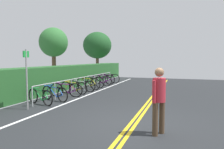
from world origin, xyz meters
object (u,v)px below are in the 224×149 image
Objects in this scene: bicycle_9 at (109,78)px; pedestrian at (159,96)px; bike_rack at (84,80)px; bicycle_8 at (103,79)px; tree_far_right at (97,45)px; bicycle_5 at (88,83)px; bicycle_7 at (100,81)px; bicycle_4 at (82,86)px; bicycle_1 at (55,93)px; bicycle_3 at (74,88)px; bicycle_2 at (66,90)px; sign_post_near at (27,73)px; tree_mid at (54,43)px; bicycle_0 at (40,97)px; bicycle_6 at (94,82)px.

pedestrian is (-10.43, -4.93, 0.60)m from bicycle_9.
bicycle_8 is (3.24, 0.01, -0.26)m from bike_rack.
tree_far_right is at bearing 17.41° from bike_rack.
bicycle_7 is (1.75, -0.07, -0.02)m from bicycle_5.
bicycle_7 is at bearing -0.53° from bicycle_4.
bicycle_5 is 3.68m from bicycle_9.
bike_rack is 4.20m from bicycle_9.
bicycle_1 is 0.98× the size of bicycle_3.
bicycle_5 is at bearing 1.90° from bicycle_2.
bicycle_1 is at bearing 59.54° from pedestrian.
bike_rack is at bearing 8.16° from bicycle_4.
sign_post_near is at bearing -179.66° from bicycle_2.
tree_mid reaches higher than bicycle_4.
tree_mid reaches higher than bicycle_3.
pedestrian is 5.08m from sign_post_near.
bicycle_8 is 4.50m from tree_mid.
bicycle_3 is 7.06m from pedestrian.
bicycle_2 is at bearing -178.60° from bicycle_4.
tree_far_right reaches higher than sign_post_near.
sign_post_near is 0.48× the size of tree_far_right.
bicycle_1 is at bearing 0.13° from sign_post_near.
sign_post_near is 14.29m from tree_far_right.
bicycle_1 is at bearing -166.64° from tree_far_right.
bicycle_7 reaches higher than bicycle_3.
pedestrian reaches higher than bicycle_2.
bicycle_4 is at bearing 40.88° from pedestrian.
bicycle_9 is 0.41× the size of tree_mid.
sign_post_near is (-3.76, -0.11, 1.02)m from bicycle_3.
bicycle_5 is at bearing 36.81° from pedestrian.
bicycle_7 is (6.44, -0.10, 0.02)m from bicycle_0.
tree_far_right is (4.56, 2.88, 2.93)m from bicycle_9.
bicycle_3 is 1.02× the size of bicycle_9.
bicycle_2 is 2.98m from sign_post_near.
pedestrian is at bearing -140.91° from bike_rack.
bicycle_6 is at bearing 178.11° from bicycle_9.
tree_mid reaches higher than bicycle_2.
bicycle_2 is 0.41× the size of tree_mid.
sign_post_near is (-1.78, -0.00, 1.02)m from bicycle_1.
bicycle_2 is 1.01× the size of bicycle_7.
bicycle_7 is at bearing -3.13° from bicycle_6.
bicycle_0 and bicycle_4 have the same top height.
bicycle_9 reaches higher than bicycle_2.
bicycle_8 is at bearing -153.58° from tree_far_right.
bike_rack is 3.34m from bicycle_1.
pedestrian is at bearing -134.05° from bicycle_3.
bike_rack is 9.55m from tree_far_right.
tree_mid reaches higher than pedestrian.
bicycle_6 is 2.80m from bicycle_9.
pedestrian is 0.75× the size of sign_post_near.
bicycle_2 is 1.02× the size of bicycle_4.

